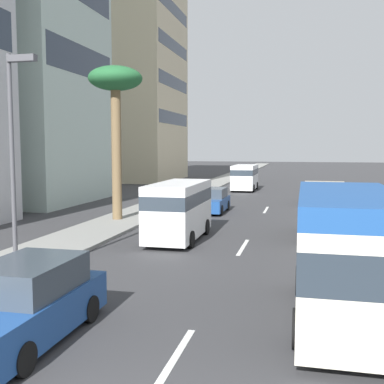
# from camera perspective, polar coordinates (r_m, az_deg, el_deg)

# --- Properties ---
(ground_plane) EXTENTS (198.00, 198.00, 0.00)m
(ground_plane) POSITION_cam_1_polar(r_m,az_deg,el_deg) (36.61, 9.38, -1.21)
(ground_plane) COLOR #38383A
(sidewalk_right) EXTENTS (162.00, 3.10, 0.15)m
(sidewalk_right) POSITION_cam_1_polar(r_m,az_deg,el_deg) (37.84, -1.97, -0.81)
(sidewalk_right) COLOR gray
(sidewalk_right) RESTS_ON ground_plane
(lane_stripe_near) EXTENTS (3.20, 0.16, 0.01)m
(lane_stripe_near) POSITION_cam_1_polar(r_m,az_deg,el_deg) (9.92, -2.28, -19.48)
(lane_stripe_near) COLOR silver
(lane_stripe_near) RESTS_ON ground_plane
(lane_stripe_mid) EXTENTS (3.20, 0.16, 0.01)m
(lane_stripe_mid) POSITION_cam_1_polar(r_m,az_deg,el_deg) (20.17, 6.11, -6.56)
(lane_stripe_mid) COLOR silver
(lane_stripe_mid) RESTS_ON ground_plane
(lane_stripe_far) EXTENTS (3.20, 0.16, 0.01)m
(lane_stripe_far) POSITION_cam_1_polar(r_m,az_deg,el_deg) (32.13, 8.83, -2.11)
(lane_stripe_far) COLOR silver
(lane_stripe_far) RESTS_ON ground_plane
(minibus_lead) EXTENTS (6.34, 2.39, 3.13)m
(minibus_lead) POSITION_cam_1_polar(r_m,az_deg,el_deg) (11.98, 17.98, -6.74)
(minibus_lead) COLOR silver
(minibus_lead) RESTS_ON ground_plane
(car_second) EXTENTS (4.14, 1.89, 1.54)m
(car_second) POSITION_cam_1_polar(r_m,az_deg,el_deg) (30.57, 2.34, -1.06)
(car_second) COLOR #1E478C
(car_second) RESTS_ON ground_plane
(car_third) EXTENTS (4.30, 1.91, 1.57)m
(car_third) POSITION_cam_1_polar(r_m,az_deg,el_deg) (36.27, 14.47, -0.18)
(car_third) COLOR white
(car_third) RESTS_ON ground_plane
(van_fourth) EXTENTS (4.83, 2.06, 2.45)m
(van_fourth) POSITION_cam_1_polar(r_m,az_deg,el_deg) (22.85, 15.66, -1.78)
(van_fourth) COLOR beige
(van_fourth) RESTS_ON ground_plane
(van_fifth) EXTENTS (5.33, 2.05, 2.58)m
(van_fifth) POSITION_cam_1_polar(r_m,az_deg,el_deg) (21.42, -1.56, -1.84)
(van_fifth) COLOR white
(van_fifth) RESTS_ON ground_plane
(car_sixth) EXTENTS (4.50, 1.91, 1.72)m
(car_sixth) POSITION_cam_1_polar(r_m,az_deg,el_deg) (11.14, -19.21, -12.50)
(car_sixth) COLOR #1E478C
(car_sixth) RESTS_ON ground_plane
(van_seventh) EXTENTS (5.33, 2.18, 2.43)m
(van_seventh) POSITION_cam_1_polar(r_m,az_deg,el_deg) (45.99, 6.33, 1.91)
(van_seventh) COLOR white
(van_seventh) RESTS_ON ground_plane
(pedestrian_near_lamp) EXTENTS (0.37, 0.30, 1.74)m
(pedestrian_near_lamp) POSITION_cam_1_polar(r_m,az_deg,el_deg) (28.92, -5.17, -0.69)
(pedestrian_near_lamp) COLOR beige
(pedestrian_near_lamp) RESTS_ON sidewalk_right
(palm_tree) EXTENTS (2.94, 2.94, 8.41)m
(palm_tree) POSITION_cam_1_polar(r_m,az_deg,el_deg) (26.97, -9.11, 11.90)
(palm_tree) COLOR brown
(palm_tree) RESTS_ON sidewalk_right
(street_lamp) EXTENTS (0.24, 0.97, 6.82)m
(street_lamp) POSITION_cam_1_polar(r_m,az_deg,el_deg) (15.62, -20.39, 5.72)
(street_lamp) COLOR #4C4C51
(street_lamp) RESTS_ON sidewalk_right
(office_tower_far) EXTENTS (13.95, 13.10, 30.39)m
(office_tower_far) POSITION_cam_1_polar(r_m,az_deg,el_deg) (62.64, -8.15, 15.49)
(office_tower_far) COLOR beige
(office_tower_far) RESTS_ON ground_plane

